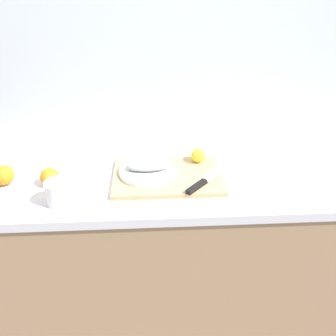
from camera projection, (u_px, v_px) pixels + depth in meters
ground_plane at (183, 305)px, 1.93m from camera, size 12.00×12.00×0.00m
back_wall at (183, 70)px, 1.55m from camera, size 3.20×0.05×2.50m
kitchen_counter at (185, 248)px, 1.69m from camera, size 2.00×0.60×0.90m
cutting_board at (168, 176)px, 1.41m from camera, size 0.45×0.29×0.02m
white_plate at (148, 171)px, 1.41m from camera, size 0.24×0.24×0.01m
fish_fillet at (147, 166)px, 1.40m from camera, size 0.18×0.08×0.04m
chef_knife at (205, 181)px, 1.35m from camera, size 0.22×0.23×0.02m
lemon_0 at (198, 155)px, 1.48m from camera, size 0.06×0.06×0.06m
coffee_mug_1 at (59, 193)px, 1.25m from camera, size 0.13×0.09×0.10m
orange_0 at (50, 177)px, 1.36m from camera, size 0.07×0.07×0.07m
orange_1 at (3, 175)px, 1.36m from camera, size 0.08×0.08×0.08m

